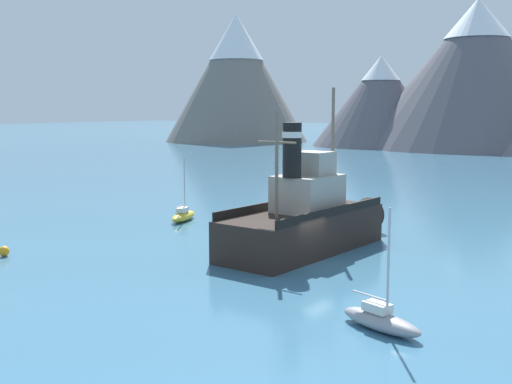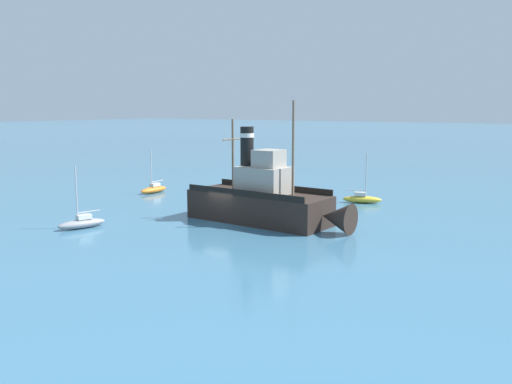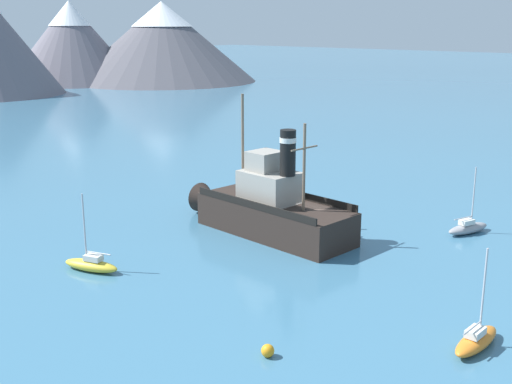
{
  "view_description": "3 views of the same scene",
  "coord_description": "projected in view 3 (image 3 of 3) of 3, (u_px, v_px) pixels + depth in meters",
  "views": [
    {
      "loc": [
        17.88,
        -30.34,
        8.62
      ],
      "look_at": [
        -4.68,
        1.63,
        3.49
      ],
      "focal_mm": 45.0,
      "sensor_mm": 36.0,
      "label": 1
    },
    {
      "loc": [
        35.12,
        26.38,
        9.39
      ],
      "look_at": [
        -0.17,
        3.19,
        2.75
      ],
      "focal_mm": 38.0,
      "sensor_mm": 36.0,
      "label": 2
    },
    {
      "loc": [
        -35.32,
        -26.31,
        14.83
      ],
      "look_at": [
        -1.87,
        4.15,
        2.89
      ],
      "focal_mm": 45.0,
      "sensor_mm": 36.0,
      "label": 3
    }
  ],
  "objects": [
    {
      "name": "ground_plane",
      "position": [
        316.0,
        236.0,
        46.16
      ],
      "size": [
        600.0,
        600.0,
        0.0
      ],
      "primitive_type": "plane",
      "color": "teal"
    },
    {
      "name": "old_tugboat",
      "position": [
        269.0,
        209.0,
        46.42
      ],
      "size": [
        5.0,
        14.55,
        9.9
      ],
      "color": "#2D231E",
      "rests_on": "ground"
    },
    {
      "name": "sailboat_yellow",
      "position": [
        91.0,
        264.0,
        39.53
      ],
      "size": [
        2.31,
        3.95,
        4.9
      ],
      "color": "gold",
      "rests_on": "ground"
    },
    {
      "name": "sailboat_grey",
      "position": [
        468.0,
        228.0,
        46.64
      ],
      "size": [
        3.96,
        2.15,
        4.9
      ],
      "color": "gray",
      "rests_on": "ground"
    },
    {
      "name": "sailboat_orange",
      "position": [
        476.0,
        340.0,
        30.12
      ],
      "size": [
        3.8,
        1.11,
        4.9
      ],
      "color": "orange",
      "rests_on": "ground"
    },
    {
      "name": "mooring_buoy",
      "position": [
        268.0,
        351.0,
        29.34
      ],
      "size": [
        0.62,
        0.62,
        0.62
      ],
      "primitive_type": "sphere",
      "color": "orange",
      "rests_on": "ground"
    }
  ]
}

